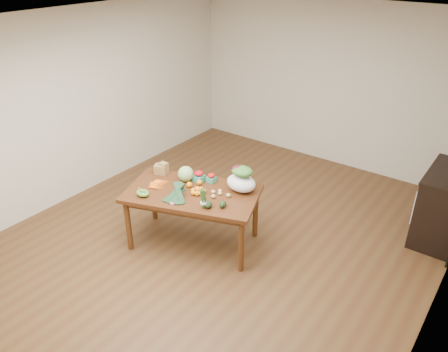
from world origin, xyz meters
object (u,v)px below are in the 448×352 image
Objects in this scene: asparagus_bundle at (204,198)px; mandarin_cluster at (198,190)px; kale_bunch at (175,194)px; cabinet at (443,205)px; cabbage at (186,174)px; salad_bag at (241,180)px; paper_bag at (161,168)px; dining_table at (193,217)px.

mandarin_cluster is at bearing 121.75° from asparagus_bundle.
asparagus_bundle is at bearing -8.93° from kale_bunch.
kale_bunch is at bearing 171.07° from asparagus_bundle.
cabinet is 3.13m from mandarin_cluster.
mandarin_cluster is at bearing -26.34° from cabbage.
asparagus_bundle reaches higher than kale_bunch.
kale_bunch is 1.60× the size of asparagus_bundle.
kale_bunch is 1.07× the size of salad_bag.
salad_bag is at bearing 12.83° from paper_bag.
paper_bag is 1.07× the size of cabbage.
cabbage reaches higher than kale_bunch.
asparagus_bundle reaches higher than dining_table.
cabinet reaches higher than dining_table.
asparagus_bundle is at bearing -32.18° from cabbage.
cabinet is (2.48, 1.99, 0.10)m from dining_table.
kale_bunch is at bearing -63.89° from cabbage.
salad_bag is at bearing 44.59° from mandarin_cluster.
cabinet is at bearing 38.72° from salad_bag.
kale_bunch is (-2.51, -2.26, 0.36)m from cabinet.
cabinet is at bearing 39.72° from mandarin_cluster.
cabbage is at bearing 126.06° from dining_table.
dining_table is at bearing -141.22° from cabinet.
cabbage is 0.69m from asparagus_bundle.
asparagus_bundle is (0.26, -0.21, 0.08)m from mandarin_cluster.
salad_bag is (0.46, 0.37, 0.52)m from dining_table.
dining_table is at bearing -34.33° from cabbage.
paper_bag is at bearing 127.44° from kale_bunch.
salad_bag is (0.70, 0.21, 0.05)m from cabbage.
mandarin_cluster is (0.72, -0.12, -0.03)m from paper_bag.
paper_bag is at bearing 170.51° from mandarin_cluster.
cabbage is 0.49m from kale_bunch.
mandarin_cluster is at bearing 48.11° from kale_bunch.
asparagus_bundle is 0.59m from salad_bag.
paper_bag is (-3.12, -1.87, 0.35)m from cabinet.
mandarin_cluster is at bearing -135.41° from salad_bag.
salad_bag is at bearing 19.43° from dining_table.
paper_bag is 0.73m from kale_bunch.
salad_bag reaches higher than mandarin_cluster.
dining_table is at bearing -177.87° from mandarin_cluster.
salad_bag is at bearing 16.60° from cabbage.
cabbage is 0.79× the size of asparagus_bundle.
asparagus_bundle reaches higher than cabbage.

